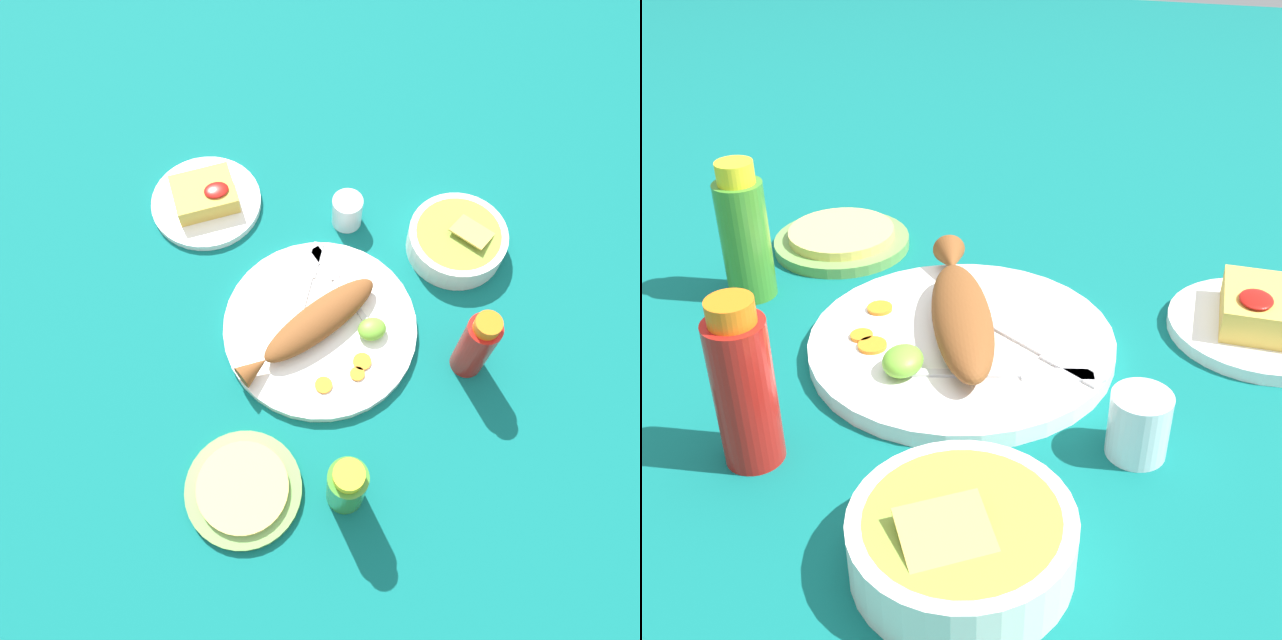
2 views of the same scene
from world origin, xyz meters
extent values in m
plane|color=#0C605B|center=(0.00, 0.00, 0.00)|extent=(4.00, 4.00, 0.00)
cylinder|color=white|center=(0.00, 0.00, 0.01)|extent=(0.32, 0.32, 0.02)
ellipsoid|color=brown|center=(0.00, 0.00, 0.04)|extent=(0.23, 0.14, 0.04)
cone|color=brown|center=(-0.12, -0.05, 0.04)|extent=(0.06, 0.05, 0.04)
cube|color=silver|center=(-0.02, 0.04, 0.02)|extent=(0.07, 0.10, 0.00)
cube|color=silver|center=(0.03, 0.12, 0.02)|extent=(0.05, 0.07, 0.00)
cube|color=silver|center=(0.07, 0.02, 0.02)|extent=(0.04, 0.11, 0.00)
cube|color=silver|center=(0.04, 0.11, 0.02)|extent=(0.03, 0.07, 0.00)
cylinder|color=orange|center=(-0.03, -0.10, 0.02)|extent=(0.03, 0.03, 0.00)
cylinder|color=orange|center=(0.05, -0.08, 0.02)|extent=(0.03, 0.03, 0.00)
cylinder|color=orange|center=(0.03, -0.10, 0.02)|extent=(0.02, 0.02, 0.00)
ellipsoid|color=#6BB233|center=(0.08, -0.04, 0.03)|extent=(0.05, 0.04, 0.03)
cylinder|color=#B21914|center=(0.21, -0.13, 0.07)|extent=(0.05, 0.05, 0.14)
cylinder|color=orange|center=(0.21, -0.13, 0.15)|extent=(0.04, 0.04, 0.02)
cylinder|color=#3D8428|center=(-0.05, -0.27, 0.07)|extent=(0.06, 0.06, 0.14)
cylinder|color=yellow|center=(-0.05, -0.27, 0.15)|extent=(0.04, 0.04, 0.02)
cylinder|color=silver|center=(0.11, 0.19, 0.03)|extent=(0.05, 0.05, 0.06)
cylinder|color=white|center=(0.11, 0.19, 0.01)|extent=(0.04, 0.04, 0.03)
cylinder|color=white|center=(-0.12, 0.30, 0.01)|extent=(0.20, 0.20, 0.01)
cube|color=gold|center=(-0.12, 0.30, 0.03)|extent=(0.11, 0.09, 0.04)
ellipsoid|color=#AD140F|center=(-0.10, 0.29, 0.05)|extent=(0.04, 0.04, 0.01)
cylinder|color=white|center=(0.27, 0.08, 0.02)|extent=(0.17, 0.17, 0.05)
cylinder|color=olive|center=(0.27, 0.08, 0.04)|extent=(0.15, 0.15, 0.02)
cube|color=gold|center=(0.30, 0.08, 0.05)|extent=(0.10, 0.10, 0.02)
cylinder|color=#6B9E4C|center=(-0.19, -0.22, 0.01)|extent=(0.17, 0.17, 0.01)
cylinder|color=#E0C666|center=(-0.19, -0.22, 0.02)|extent=(0.14, 0.14, 0.01)
camera|label=1|loc=(-0.13, -0.40, 0.95)|focal=35.00mm
camera|label=2|loc=(0.67, 0.20, 0.48)|focal=45.00mm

